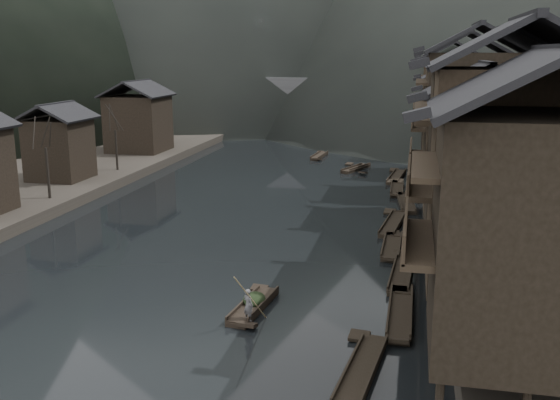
# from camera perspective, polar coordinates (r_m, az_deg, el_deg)

# --- Properties ---
(water) EXTENTS (300.00, 300.00, 0.00)m
(water) POSITION_cam_1_polar(r_m,az_deg,el_deg) (35.07, -10.54, -8.69)
(water) COLOR black
(water) RESTS_ON ground
(left_bank) EXTENTS (40.00, 200.00, 1.20)m
(left_bank) POSITION_cam_1_polar(r_m,az_deg,el_deg) (85.64, -22.11, 4.07)
(left_bank) COLOR #2D2823
(left_bank) RESTS_ON ground
(stilt_houses) EXTENTS (9.00, 67.60, 15.39)m
(stilt_houses) POSITION_cam_1_polar(r_m,az_deg,el_deg) (49.37, 17.34, 7.93)
(stilt_houses) COLOR black
(stilt_houses) RESTS_ON ground
(left_houses) EXTENTS (8.10, 53.20, 8.73)m
(left_houses) POSITION_cam_1_polar(r_m,az_deg,el_deg) (60.58, -21.55, 5.47)
(left_houses) COLOR black
(left_houses) RESTS_ON left_bank
(moored_sampans) EXTENTS (3.14, 49.47, 0.47)m
(moored_sampans) POSITION_cam_1_polar(r_m,az_deg,el_deg) (47.07, 10.53, -2.67)
(moored_sampans) COLOR black
(moored_sampans) RESTS_ON water
(midriver_boats) EXTENTS (7.65, 13.71, 0.45)m
(midriver_boats) POSITION_cam_1_polar(r_m,az_deg,el_deg) (75.14, 5.19, 3.52)
(midriver_boats) COLOR black
(midriver_boats) RESTS_ON water
(stone_bridge) EXTENTS (40.00, 6.00, 9.00)m
(stone_bridge) POSITION_cam_1_polar(r_m,az_deg,el_deg) (103.00, 4.96, 8.95)
(stone_bridge) COLOR #4C4C4F
(stone_bridge) RESTS_ON ground
(hero_sampan) EXTENTS (1.69, 5.42, 0.44)m
(hero_sampan) POSITION_cam_1_polar(r_m,az_deg,el_deg) (32.89, -2.43, -9.61)
(hero_sampan) COLOR black
(hero_sampan) RESTS_ON water
(cargo_heap) EXTENTS (1.18, 1.54, 0.71)m
(cargo_heap) POSITION_cam_1_polar(r_m,az_deg,el_deg) (32.89, -2.38, -8.50)
(cargo_heap) COLOR black
(cargo_heap) RESTS_ON hero_sampan
(boatman) EXTENTS (0.72, 0.66, 1.65)m
(boatman) POSITION_cam_1_polar(r_m,az_deg,el_deg) (30.77, -2.92, -9.15)
(boatman) COLOR #5C5B5E
(boatman) RESTS_ON hero_sampan
(bamboo_pole) EXTENTS (1.17, 2.41, 3.17)m
(bamboo_pole) POSITION_cam_1_polar(r_m,az_deg,el_deg) (29.87, -2.61, -4.91)
(bamboo_pole) COLOR #8C7A51
(bamboo_pole) RESTS_ON boatman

